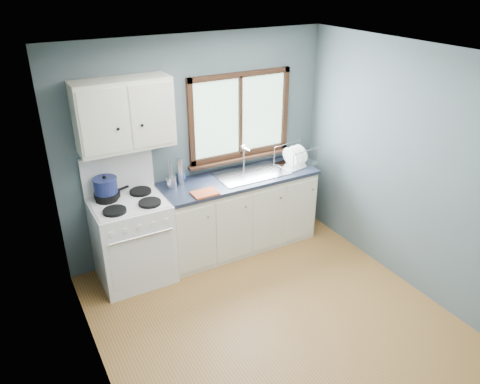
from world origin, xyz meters
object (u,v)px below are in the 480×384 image
utensil_crock (172,182)px  thermos (180,172)px  stockpot (106,188)px  dish_rack (296,159)px  base_cabinets (238,216)px  sink (252,179)px  gas_range (132,238)px  skillet (108,194)px

utensil_crock → thermos: bearing=19.4°
stockpot → dish_rack: stockpot is taller
base_cabinets → dish_rack: bearing=-0.1°
thermos → base_cabinets: bearing=-11.5°
thermos → sink: bearing=-9.1°
gas_range → base_cabinets: size_ratio=0.74×
gas_range → utensil_crock: gas_range is taller
stockpot → thermos: size_ratio=0.98×
base_cabinets → skillet: (-1.47, 0.14, 0.58)m
sink → thermos: size_ratio=2.74×
base_cabinets → skillet: skillet is taller
sink → skillet: size_ratio=1.99×
skillet → thermos: bearing=-20.5°
gas_range → skillet: 0.54m
base_cabinets → dish_rack: 0.98m
thermos → skillet: bearing=179.7°
base_cabinets → stockpot: size_ratio=6.16×
gas_range → utensil_crock: (0.52, 0.11, 0.50)m
gas_range → thermos: gas_range is taller
skillet → thermos: 0.81m
utensil_crock → thermos: size_ratio=1.12×
base_cabinets → gas_range: bearing=-179.2°
base_cabinets → utensil_crock: size_ratio=5.41×
base_cabinets → sink: (0.18, -0.00, 0.45)m
dish_rack → utensil_crock: bearing=166.2°
sink → dish_rack: 0.63m
utensil_crock → thermos: utensil_crock is taller
gas_range → utensil_crock: bearing=11.9°
skillet → thermos: (0.81, -0.00, 0.09)m
gas_range → thermos: 0.88m
dish_rack → sink: bearing=169.5°
skillet → gas_range: bearing=-64.1°
skillet → dish_rack: 2.27m
skillet → utensil_crock: size_ratio=1.24×
base_cabinets → thermos: 0.95m
sink → gas_range: bearing=-179.3°
gas_range → skillet: (-0.16, 0.16, 0.49)m
utensil_crock → dish_rack: 1.58m
gas_range → stockpot: (-0.17, 0.15, 0.58)m
gas_range → base_cabinets: 1.31m
gas_range → sink: gas_range is taller
thermos → dish_rack: thermos is taller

